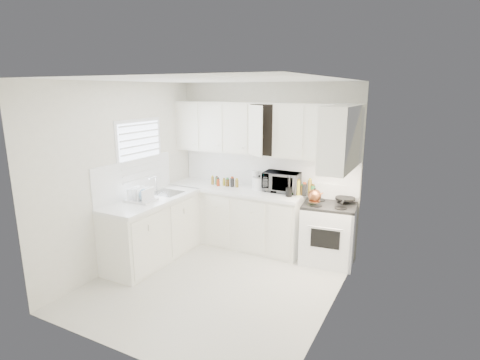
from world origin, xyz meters
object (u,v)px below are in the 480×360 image
Objects in this scene: utensil_crock at (289,186)px; stove at (328,225)px; microwave at (282,179)px; dish_rack at (140,194)px; rice_cooker at (259,182)px; tea_kettle at (315,195)px.

stove is at bearing 8.84° from utensil_crock.
stove is 2.06× the size of microwave.
utensil_crock is 0.81× the size of dish_rack.
microwave is 0.31m from utensil_crock.
dish_rack is at bearing -158.46° from stove.
rice_cooker is at bearing -176.43° from microwave.
rice_cooker is at bearing 161.09° from utensil_crock.
microwave reaches higher than dish_rack.
stove is 3.48× the size of utensil_crock.
microwave is at bearing 130.07° from utensil_crock.
utensil_crock is (0.57, -0.20, 0.05)m from rice_cooker.
rice_cooker is (-1.16, 0.10, 0.49)m from stove.
microwave is at bearing 37.38° from dish_rack.
tea_kettle reaches higher than stove.
dish_rack is (-1.58, -1.43, -0.08)m from microwave.
microwave is 0.38m from rice_cooker.
stove is 0.99m from microwave.
microwave is at bearing 162.53° from stove.
stove is 0.54m from tea_kettle.
stove is 1.26m from rice_cooker.
dish_rack is at bearing -160.22° from tea_kettle.
microwave reaches higher than tea_kettle.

